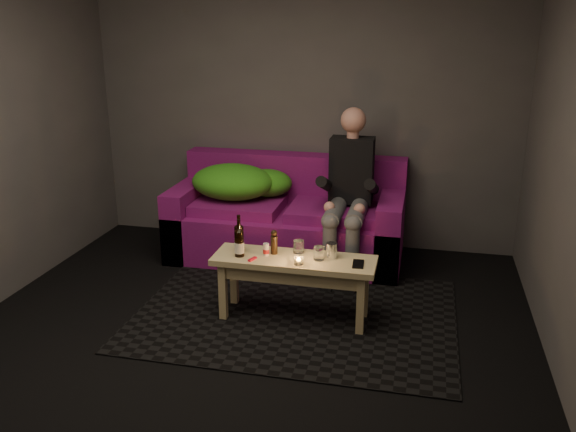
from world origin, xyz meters
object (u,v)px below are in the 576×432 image
beer_bottle_b (239,243)px  person (349,189)px  coffee_table (294,269)px  sofa (288,222)px  steel_cup (332,250)px  beer_bottle_a (239,238)px

beer_bottle_b → person: bearing=60.0°
coffee_table → beer_bottle_b: 0.44m
sofa → person: person is taller
beer_bottle_b → steel_cup: size_ratio=2.57×
beer_bottle_b → steel_cup: 0.66m
sofa → beer_bottle_b: bearing=-93.1°
person → beer_bottle_b: size_ratio=4.99×
sofa → coffee_table: sofa is taller
beer_bottle_a → beer_bottle_b: same height
sofa → steel_cup: sofa is taller
steel_cup → beer_bottle_b: bearing=-169.4°
beer_bottle_a → person: bearing=56.6°
person → steel_cup: size_ratio=12.80×
person → beer_bottle_a: person is taller
sofa → beer_bottle_b: sofa is taller
coffee_table → beer_bottle_b: beer_bottle_b is taller
person → beer_bottle_a: (-0.67, -1.01, -0.14)m
sofa → coffee_table: (0.32, -1.22, 0.07)m
coffee_table → beer_bottle_b: (-0.39, -0.05, 0.19)m
coffee_table → steel_cup: 0.30m
sofa → beer_bottle_a: (-0.10, -1.18, 0.26)m
sofa → steel_cup: (0.58, -1.15, 0.21)m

